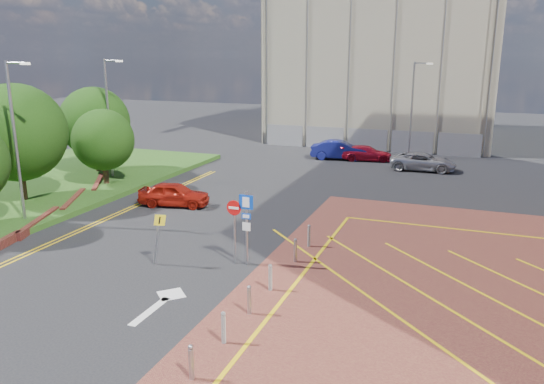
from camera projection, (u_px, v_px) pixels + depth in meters
The scene contains 18 objects.
ground at pixel (226, 272), 21.52m from camera, with size 140.00×140.00×0.00m, color black.
grass_bed at pixel (6, 194), 33.06m from camera, with size 14.00×32.00×0.30m, color #284A17.
retaining_wall at pixel (36, 222), 27.31m from camera, with size 6.06×20.33×0.40m.
tree_b at pixel (17, 133), 30.27m from camera, with size 5.60×5.60×6.74m.
tree_c at pixel (103, 140), 34.38m from camera, with size 4.00×4.00×4.90m.
tree_d at pixel (95, 122), 37.95m from camera, with size 5.00×5.00×6.08m.
lamp_left_near at pixel (16, 135), 26.40m from camera, with size 1.53×0.16×8.00m.
lamp_left_far at pixel (109, 114), 36.14m from camera, with size 1.53×0.16×8.00m.
lamp_back at pixel (413, 106), 44.40m from camera, with size 1.53×0.16×8.00m.
sign_cluster at pixel (242, 220), 21.82m from camera, with size 1.17×0.12×3.20m.
warning_sign at pixel (158, 233), 21.87m from camera, with size 0.66×0.40×2.25m.
bollard_row at pixel (264, 286), 19.11m from camera, with size 0.14×11.14×0.90m.
construction_building at pixel (390, 30), 54.99m from camera, with size 21.20×19.20×22.00m, color #A49E86.
construction_fence at pixel (378, 140), 48.11m from camera, with size 21.60×0.06×2.00m, color gray.
car_red_left at pixel (174, 194), 30.80m from camera, with size 1.65×4.09×1.39m, color #A1190D.
car_blue_back at pixel (340, 150), 44.53m from camera, with size 1.67×4.80×1.58m, color navy.
car_red_back at pixel (367, 153), 44.02m from camera, with size 1.73×4.25×1.23m, color #AA0E22.
car_silver_back at pixel (423, 161), 40.29m from camera, with size 2.26×4.89×1.36m, color #A3A3AA.
Camera 1 is at (8.80, -18.07, 8.57)m, focal length 35.00 mm.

